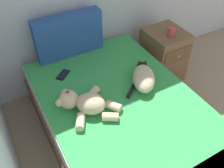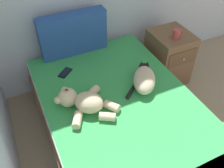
{
  "view_description": "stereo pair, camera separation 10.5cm",
  "coord_description": "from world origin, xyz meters",
  "px_view_note": "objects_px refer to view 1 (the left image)",
  "views": [
    {
      "loc": [
        0.17,
        1.75,
        1.96
      ],
      "look_at": [
        0.91,
        3.08,
        0.56
      ],
      "focal_mm": 38.99,
      "sensor_mm": 36.0,
      "label": 1
    },
    {
      "loc": [
        0.26,
        1.71,
        1.96
      ],
      "look_at": [
        0.91,
        3.08,
        0.56
      ],
      "focal_mm": 38.99,
      "sensor_mm": 36.0,
      "label": 2
    }
  ],
  "objects_px": {
    "cell_phone": "(63,75)",
    "nightstand": "(163,55)",
    "patterned_cushion": "(69,35)",
    "bed": "(125,125)",
    "mug": "(171,32)",
    "teddy_bear": "(84,103)",
    "cat": "(143,77)"
  },
  "relations": [
    {
      "from": "bed",
      "to": "nightstand",
      "type": "xyz_separation_m",
      "value": [
        0.89,
        0.61,
        0.06
      ]
    },
    {
      "from": "cat",
      "to": "nightstand",
      "type": "height_order",
      "value": "cat"
    },
    {
      "from": "patterned_cushion",
      "to": "cell_phone",
      "type": "relative_size",
      "value": 4.22
    },
    {
      "from": "bed",
      "to": "cell_phone",
      "type": "height_order",
      "value": "cell_phone"
    },
    {
      "from": "cell_phone",
      "to": "patterned_cushion",
      "type": "bearing_deg",
      "value": 55.46
    },
    {
      "from": "patterned_cushion",
      "to": "nightstand",
      "type": "relative_size",
      "value": 1.11
    },
    {
      "from": "cell_phone",
      "to": "nightstand",
      "type": "relative_size",
      "value": 0.26
    },
    {
      "from": "teddy_bear",
      "to": "cell_phone",
      "type": "distance_m",
      "value": 0.49
    },
    {
      "from": "bed",
      "to": "patterned_cushion",
      "type": "height_order",
      "value": "patterned_cushion"
    },
    {
      "from": "bed",
      "to": "cat",
      "type": "xyz_separation_m",
      "value": [
        0.28,
        0.16,
        0.32
      ]
    },
    {
      "from": "patterned_cushion",
      "to": "nightstand",
      "type": "xyz_separation_m",
      "value": [
        1.0,
        -0.29,
        -0.4
      ]
    },
    {
      "from": "teddy_bear",
      "to": "mug",
      "type": "xyz_separation_m",
      "value": [
        1.18,
        0.4,
        0.09
      ]
    },
    {
      "from": "cell_phone",
      "to": "mug",
      "type": "bearing_deg",
      "value": -3.93
    },
    {
      "from": "bed",
      "to": "teddy_bear",
      "type": "xyz_separation_m",
      "value": [
        -0.3,
        0.13,
        0.32
      ]
    },
    {
      "from": "cell_phone",
      "to": "cat",
      "type": "bearing_deg",
      "value": -37.93
    },
    {
      "from": "bed",
      "to": "cell_phone",
      "type": "distance_m",
      "value": 0.73
    },
    {
      "from": "bed",
      "to": "nightstand",
      "type": "relative_size",
      "value": 3.29
    },
    {
      "from": "cat",
      "to": "nightstand",
      "type": "distance_m",
      "value": 0.81
    },
    {
      "from": "patterned_cushion",
      "to": "cat",
      "type": "height_order",
      "value": "patterned_cushion"
    },
    {
      "from": "patterned_cushion",
      "to": "mug",
      "type": "xyz_separation_m",
      "value": [
        0.99,
        -0.37,
        -0.05
      ]
    },
    {
      "from": "bed",
      "to": "nightstand",
      "type": "height_order",
      "value": "nightstand"
    },
    {
      "from": "cat",
      "to": "mug",
      "type": "distance_m",
      "value": 0.71
    },
    {
      "from": "nightstand",
      "to": "mug",
      "type": "bearing_deg",
      "value": -99.77
    },
    {
      "from": "patterned_cushion",
      "to": "teddy_bear",
      "type": "relative_size",
      "value": 1.43
    },
    {
      "from": "patterned_cushion",
      "to": "teddy_bear",
      "type": "height_order",
      "value": "patterned_cushion"
    },
    {
      "from": "bed",
      "to": "patterned_cushion",
      "type": "bearing_deg",
      "value": 96.78
    },
    {
      "from": "patterned_cushion",
      "to": "mug",
      "type": "height_order",
      "value": "patterned_cushion"
    },
    {
      "from": "bed",
      "to": "mug",
      "type": "xyz_separation_m",
      "value": [
        0.88,
        0.53,
        0.41
      ]
    },
    {
      "from": "bed",
      "to": "cat",
      "type": "bearing_deg",
      "value": 30.32
    },
    {
      "from": "teddy_bear",
      "to": "nightstand",
      "type": "relative_size",
      "value": 0.78
    },
    {
      "from": "mug",
      "to": "cell_phone",
      "type": "bearing_deg",
      "value": 176.07
    },
    {
      "from": "teddy_bear",
      "to": "cell_phone",
      "type": "bearing_deg",
      "value": 90.42
    }
  ]
}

